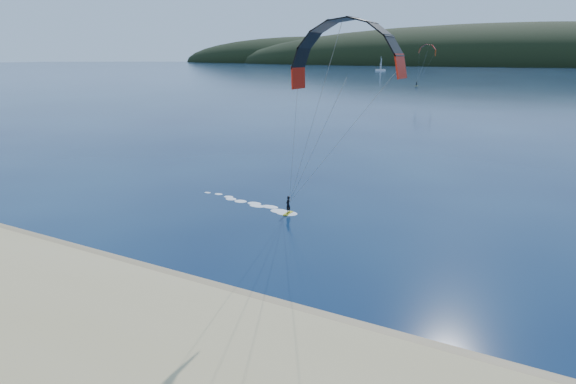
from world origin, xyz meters
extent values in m
plane|color=#061333|center=(0.00, 0.00, 0.00)|extent=(1800.00, 1800.00, 0.00)
cube|color=#947F56|center=(0.00, 4.50, 0.05)|extent=(220.00, 2.50, 0.10)
ellipsoid|color=black|center=(-50.00, 720.00, 0.00)|extent=(840.00, 280.00, 110.00)
ellipsoid|color=black|center=(-380.00, 780.00, 0.00)|extent=(520.00, 220.00, 90.00)
cube|color=gold|center=(-1.80, 19.28, 0.04)|extent=(0.44, 1.26, 0.07)
imported|color=black|center=(-1.80, 19.28, 0.84)|extent=(0.39, 0.57, 1.54)
cylinder|color=gray|center=(2.11, 16.00, 6.52)|extent=(0.02, 0.02, 14.36)
cube|color=gold|center=(-37.02, 203.12, 0.05)|extent=(1.00, 1.56, 0.08)
imported|color=black|center=(-37.02, 203.12, 1.00)|extent=(0.98, 1.09, 1.83)
cylinder|color=gray|center=(-34.49, 200.62, 7.73)|extent=(0.02, 0.02, 14.22)
cube|color=white|center=(-118.14, 400.52, 0.53)|extent=(8.86, 4.40, 1.48)
cylinder|color=white|center=(-118.14, 400.52, 6.36)|extent=(0.21, 0.21, 11.66)
cube|color=white|center=(-118.09, 402.00, 6.36)|extent=(0.62, 2.71, 8.48)
cube|color=white|center=(-118.09, 398.82, 4.24)|extent=(0.49, 2.09, 5.30)
camera|label=1|loc=(16.98, -15.11, 13.21)|focal=29.81mm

